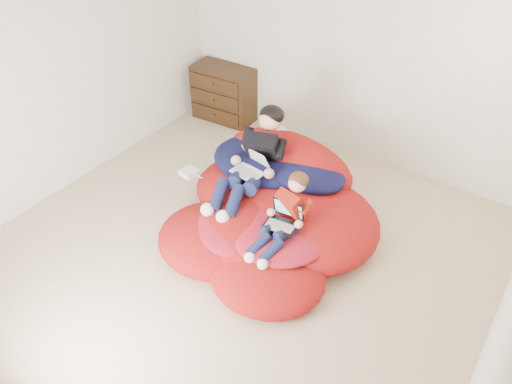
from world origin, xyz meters
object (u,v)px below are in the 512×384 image
at_px(younger_boy, 286,212).
at_px(dresser, 224,94).
at_px(laptop_black, 284,218).
at_px(beanbag_pile, 271,210).
at_px(older_boy, 255,155).
at_px(laptop_white, 251,165).

bearing_deg(younger_boy, dresser, 139.29).
xyz_separation_m(younger_boy, laptop_black, (0.00, -0.03, -0.06)).
height_order(beanbag_pile, older_boy, older_boy).
xyz_separation_m(dresser, older_boy, (1.60, -1.50, 0.32)).
bearing_deg(beanbag_pile, older_boy, 150.35).
relative_size(younger_boy, laptop_black, 2.50).
relative_size(beanbag_pile, laptop_black, 6.58).
bearing_deg(laptop_white, older_boy, 90.00).
distance_m(older_boy, younger_boy, 0.90).
bearing_deg(laptop_black, laptop_white, 147.60).
distance_m(beanbag_pile, laptop_white, 0.54).
distance_m(beanbag_pile, older_boy, 0.63).
bearing_deg(laptop_black, beanbag_pile, 137.81).
bearing_deg(dresser, beanbag_pile, -40.98).
height_order(dresser, beanbag_pile, dresser).
xyz_separation_m(beanbag_pile, laptop_black, (0.38, -0.34, 0.30)).
bearing_deg(older_boy, laptop_white, -90.00).
bearing_deg(younger_boy, laptop_black, -90.00).
distance_m(beanbag_pile, laptop_black, 0.59).
relative_size(dresser, laptop_white, 2.41).
bearing_deg(beanbag_pile, laptop_black, -42.19).
distance_m(older_boy, laptop_white, 0.12).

